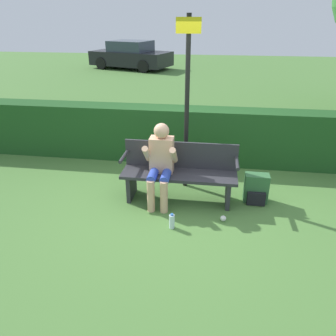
% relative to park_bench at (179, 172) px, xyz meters
% --- Properties ---
extents(ground_plane, '(40.00, 40.00, 0.00)m').
position_rel_park_bench_xyz_m(ground_plane, '(0.00, -0.06, -0.45)').
color(ground_plane, '#4C7A38').
extents(hedge_back, '(12.00, 0.50, 1.03)m').
position_rel_park_bench_xyz_m(hedge_back, '(0.00, 1.48, 0.07)').
color(hedge_back, '#1E4C1E').
rests_on(hedge_back, ground).
extents(park_bench, '(1.71, 0.47, 0.87)m').
position_rel_park_bench_xyz_m(park_bench, '(0.00, 0.00, 0.00)').
color(park_bench, '#2D2D33').
rests_on(park_bench, ground).
extents(person_seated, '(0.48, 0.57, 1.19)m').
position_rel_park_bench_xyz_m(person_seated, '(-0.26, -0.12, 0.22)').
color(person_seated, '#DBA884').
rests_on(person_seated, ground).
extents(backpack, '(0.35, 0.26, 0.44)m').
position_rel_park_bench_xyz_m(backpack, '(1.15, 0.06, -0.24)').
color(backpack, '#336638').
rests_on(backpack, ground).
extents(water_bottle, '(0.07, 0.07, 0.22)m').
position_rel_park_bench_xyz_m(water_bottle, '(-0.01, -0.80, -0.35)').
color(water_bottle, silver).
rests_on(water_bottle, ground).
extents(signpost, '(0.35, 0.09, 2.60)m').
position_rel_park_bench_xyz_m(signpost, '(0.05, 0.42, 0.99)').
color(signpost, black).
rests_on(signpost, ground).
extents(parked_car, '(4.42, 3.01, 1.38)m').
position_rel_park_bench_xyz_m(parked_car, '(-3.97, 12.92, 0.20)').
color(parked_car, black).
rests_on(parked_car, ground).
extents(litter_crumple, '(0.08, 0.08, 0.08)m').
position_rel_park_bench_xyz_m(litter_crumple, '(0.67, -0.54, -0.41)').
color(litter_crumple, silver).
rests_on(litter_crumple, ground).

